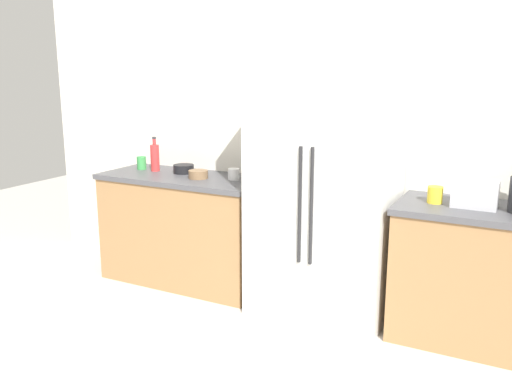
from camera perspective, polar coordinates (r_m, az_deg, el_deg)
name	(u,v)px	position (r m, az deg, el deg)	size (l,w,h in m)	color
kitchen_back_panel	(334,124)	(4.14, 8.07, 6.98)	(5.47, 0.10, 2.62)	silver
counter_left	(186,229)	(4.51, -7.33, -3.79)	(1.37, 0.61, 0.88)	#9E7247
counter_right	(504,280)	(3.76, 24.41, -8.31)	(1.34, 0.61, 0.88)	#9E7247
refrigerator	(324,196)	(3.83, 7.06, -0.39)	(0.95, 0.66, 1.71)	white
toaster	(475,194)	(3.62, 21.85, -0.16)	(0.27, 0.18, 0.17)	silver
bottle_a	(155,157)	(4.62, -10.48, 3.58)	(0.07, 0.07, 0.28)	red
cup_a	(435,195)	(3.65, 18.13, -0.27)	(0.09, 0.09, 0.11)	yellow
cup_c	(142,163)	(4.72, -11.82, 2.98)	(0.08, 0.08, 0.11)	green
cup_d	(234,174)	(4.20, -2.33, 1.87)	(0.09, 0.09, 0.09)	white
bowl_a	(198,174)	(4.27, -6.03, 1.84)	(0.15, 0.15, 0.06)	brown
bowl_b	(184,169)	(4.50, -7.54, 2.41)	(0.17, 0.17, 0.07)	black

